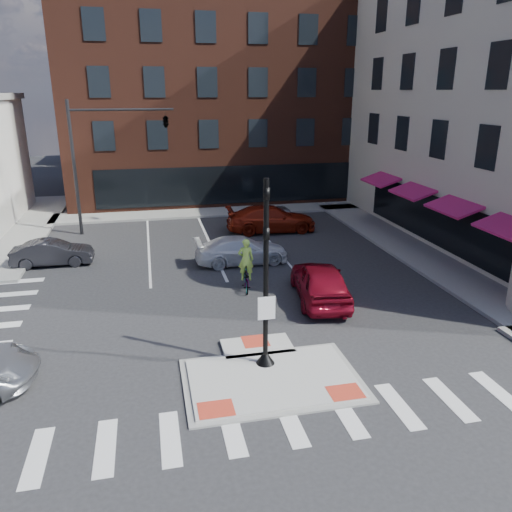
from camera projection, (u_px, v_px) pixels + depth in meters
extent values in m
plane|color=#28282B|center=(268.00, 373.00, 15.76)|extent=(120.00, 120.00, 0.00)
cube|color=gray|center=(272.00, 380.00, 15.28)|extent=(5.40, 3.60, 0.06)
cube|color=#A8A8A3|center=(272.00, 379.00, 15.27)|extent=(5.00, 3.20, 0.12)
cube|color=#A8A8A3|center=(257.00, 347.00, 17.22)|extent=(2.40, 1.40, 0.12)
cube|color=red|center=(216.00, 409.00, 13.76)|extent=(1.00, 0.80, 0.01)
cube|color=red|center=(345.00, 392.00, 14.53)|extent=(1.00, 0.80, 0.01)
cube|color=red|center=(255.00, 341.00, 17.48)|extent=(0.90, 0.90, 0.01)
cube|color=gray|center=(28.00, 228.00, 32.03)|extent=(3.00, 20.00, 0.15)
cube|color=gray|center=(417.00, 252.00, 27.20)|extent=(3.00, 24.00, 0.15)
cube|color=gray|center=(237.00, 210.00, 36.73)|extent=(26.00, 3.00, 0.15)
cube|color=#4F2418|center=(216.00, 102.00, 43.65)|extent=(24.00, 18.00, 15.00)
cube|color=beige|center=(213.00, 5.00, 41.22)|extent=(24.40, 18.40, 0.60)
cube|color=black|center=(234.00, 185.00, 37.11)|extent=(20.00, 0.12, 2.80)
cube|color=black|center=(440.00, 222.00, 26.93)|extent=(0.12, 16.00, 2.60)
cube|color=#D31C6E|center=(509.00, 227.00, 20.80)|extent=(1.46, 3.00, 0.58)
cube|color=#D31C6E|center=(431.00, 198.00, 26.36)|extent=(1.46, 3.00, 0.58)
cube|color=#D31C6E|center=(381.00, 179.00, 31.92)|extent=(1.46, 3.00, 0.58)
cube|color=slate|center=(137.00, 120.00, 61.55)|extent=(10.00, 12.00, 10.00)
cube|color=brown|center=(238.00, 110.00, 65.73)|extent=(12.00, 12.00, 12.00)
cone|color=black|center=(265.00, 357.00, 16.02)|extent=(0.60, 0.60, 0.45)
cylinder|color=black|center=(266.00, 273.00, 15.12)|extent=(0.16, 0.16, 5.80)
cube|color=white|center=(267.00, 308.00, 15.35)|extent=(0.55, 0.04, 0.75)
imported|color=black|center=(266.00, 206.00, 14.45)|extent=(0.18, 0.22, 1.10)
imported|color=black|center=(266.00, 245.00, 14.83)|extent=(0.18, 0.22, 1.10)
cylinder|color=black|center=(75.00, 169.00, 29.65)|extent=(0.20, 0.20, 8.00)
cylinder|color=black|center=(122.00, 110.00, 29.18)|extent=(6.00, 0.14, 0.14)
imported|color=black|center=(166.00, 120.00, 29.88)|extent=(0.48, 2.24, 0.90)
imported|color=maroon|center=(320.00, 281.00, 20.97)|extent=(2.66, 5.17, 1.68)
imported|color=white|center=(242.00, 250.00, 25.56)|extent=(4.81, 2.08, 1.38)
imported|color=#26262B|center=(52.00, 253.00, 25.28)|extent=(3.95, 1.38, 1.30)
imported|color=#A2A4A9|center=(278.00, 215.00, 32.97)|extent=(1.71, 3.93, 1.32)
imported|color=#99200D|center=(271.00, 219.00, 31.29)|extent=(5.67, 2.49, 1.62)
imported|color=#3F3F44|center=(246.00, 279.00, 22.23)|extent=(0.91, 1.96, 0.99)
imported|color=#BDF456|center=(246.00, 260.00, 21.94)|extent=(0.75, 0.55, 1.90)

